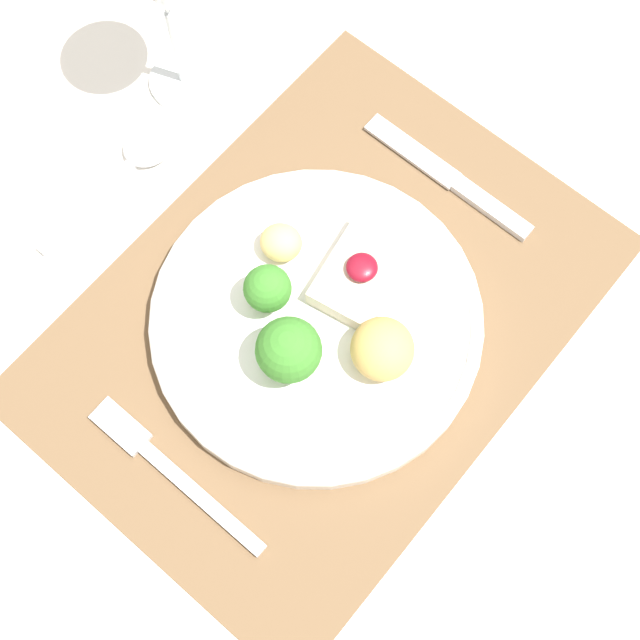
{
  "coord_description": "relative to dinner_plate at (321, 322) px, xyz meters",
  "views": [
    {
      "loc": [
        -0.21,
        -0.17,
        1.52
      ],
      "look_at": [
        -0.01,
        -0.0,
        0.8
      ],
      "focal_mm": 50.0,
      "sensor_mm": 36.0,
      "label": 1
    }
  ],
  "objects": [
    {
      "name": "dining_table",
      "position": [
        0.01,
        0.01,
        -0.1
      ],
      "size": [
        1.3,
        1.29,
        0.78
      ],
      "color": "white",
      "rests_on": "ground_plane"
    },
    {
      "name": "spoon",
      "position": [
        0.02,
        0.24,
        -0.01
      ],
      "size": [
        0.17,
        0.05,
        0.02
      ],
      "rotation": [
        0.0,
        0.0,
        0.06
      ],
      "color": "silver",
      "rests_on": "dining_table"
    },
    {
      "name": "fork",
      "position": [
        -0.18,
        0.02,
        -0.01
      ],
      "size": [
        0.02,
        0.19,
        0.01
      ],
      "rotation": [
        0.0,
        0.0,
        0.05
      ],
      "color": "silver",
      "rests_on": "placemat"
    },
    {
      "name": "placemat",
      "position": [
        0.01,
        0.01,
        -0.02
      ],
      "size": [
        0.5,
        0.36,
        0.0
      ],
      "primitive_type": "cube",
      "color": "brown",
      "rests_on": "dining_table"
    },
    {
      "name": "dinner_plate",
      "position": [
        0.0,
        0.0,
        0.0
      ],
      "size": [
        0.29,
        0.29,
        0.08
      ],
      "color": "white",
      "rests_on": "placemat"
    },
    {
      "name": "ground_plane",
      "position": [
        0.01,
        0.01,
        -0.8
      ],
      "size": [
        8.0,
        8.0,
        0.0
      ],
      "primitive_type": "plane",
      "color": "#4C4742"
    },
    {
      "name": "knife",
      "position": [
        0.19,
        -0.01,
        -0.01
      ],
      "size": [
        0.02,
        0.19,
        0.01
      ],
      "rotation": [
        0.0,
        0.0,
        -0.0
      ],
      "color": "silver",
      "rests_on": "placemat"
    }
  ]
}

